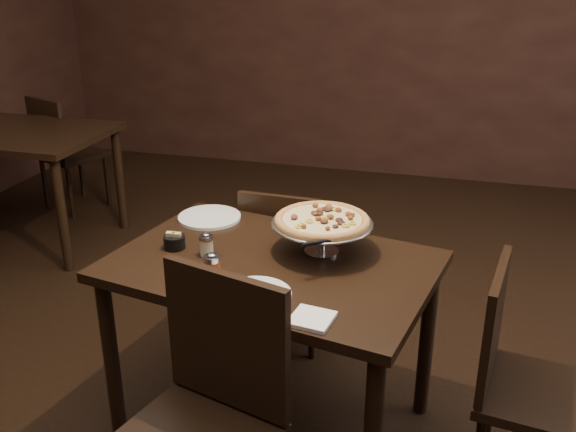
# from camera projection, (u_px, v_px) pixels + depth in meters

# --- Properties ---
(room) EXTENTS (6.04, 7.04, 2.84)m
(room) POSITION_uv_depth(u_px,v_px,m) (288.00, 93.00, 2.14)
(room) COLOR black
(room) RESTS_ON ground
(dining_table) EXTENTS (1.33, 1.01, 0.75)m
(dining_table) POSITION_uv_depth(u_px,v_px,m) (272.00, 284.00, 2.47)
(dining_table) COLOR black
(dining_table) RESTS_ON ground
(background_table) EXTENTS (1.23, 0.82, 0.77)m
(background_table) POSITION_uv_depth(u_px,v_px,m) (13.00, 145.00, 4.21)
(background_table) COLOR black
(background_table) RESTS_ON ground
(pizza_stand) EXTENTS (0.40, 0.40, 0.16)m
(pizza_stand) POSITION_uv_depth(u_px,v_px,m) (322.00, 221.00, 2.46)
(pizza_stand) COLOR #B0B0B7
(pizza_stand) RESTS_ON dining_table
(parmesan_shaker) EXTENTS (0.05, 0.05, 0.09)m
(parmesan_shaker) POSITION_uv_depth(u_px,v_px,m) (207.00, 245.00, 2.47)
(parmesan_shaker) COLOR beige
(parmesan_shaker) RESTS_ON dining_table
(pepper_flake_shaker) EXTENTS (0.06, 0.06, 0.11)m
(pepper_flake_shaker) POSITION_uv_depth(u_px,v_px,m) (212.00, 267.00, 2.28)
(pepper_flake_shaker) COLOR maroon
(pepper_flake_shaker) RESTS_ON dining_table
(packet_caddy) EXTENTS (0.09, 0.09, 0.07)m
(packet_caddy) POSITION_uv_depth(u_px,v_px,m) (174.00, 241.00, 2.54)
(packet_caddy) COLOR black
(packet_caddy) RESTS_ON dining_table
(napkin_stack) EXTENTS (0.15, 0.15, 0.01)m
(napkin_stack) POSITION_uv_depth(u_px,v_px,m) (312.00, 319.00, 2.04)
(napkin_stack) COLOR white
(napkin_stack) RESTS_ON dining_table
(plate_left) EXTENTS (0.28, 0.28, 0.01)m
(plate_left) POSITION_uv_depth(u_px,v_px,m) (209.00, 217.00, 2.82)
(plate_left) COLOR white
(plate_left) RESTS_ON dining_table
(plate_near) EXTENTS (0.25, 0.25, 0.01)m
(plate_near) POSITION_uv_depth(u_px,v_px,m) (255.00, 295.00, 2.19)
(plate_near) COLOR white
(plate_near) RESTS_ON dining_table
(serving_spatula) EXTENTS (0.14, 0.14, 0.02)m
(serving_spatula) POSITION_uv_depth(u_px,v_px,m) (316.00, 243.00, 2.28)
(serving_spatula) COLOR #B0B0B7
(serving_spatula) RESTS_ON pizza_stand
(chair_far) EXTENTS (0.41, 0.41, 0.84)m
(chair_far) POSITION_uv_depth(u_px,v_px,m) (287.00, 262.00, 3.09)
(chair_far) COLOR black
(chair_far) RESTS_ON ground
(chair_near) EXTENTS (0.55, 0.55, 0.96)m
(chair_near) POSITION_uv_depth(u_px,v_px,m) (205.00, 415.00, 1.97)
(chair_near) COLOR black
(chair_near) RESTS_ON ground
(chair_side) EXTENTS (0.46, 0.46, 0.87)m
(chair_side) POSITION_uv_depth(u_px,v_px,m) (521.00, 377.00, 2.22)
(chair_side) COLOR black
(chair_side) RESTS_ON ground
(bg_chair_far) EXTENTS (0.53, 0.53, 0.87)m
(bg_chair_far) POSITION_uv_depth(u_px,v_px,m) (63.00, 149.00, 4.79)
(bg_chair_far) COLOR black
(bg_chair_far) RESTS_ON ground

